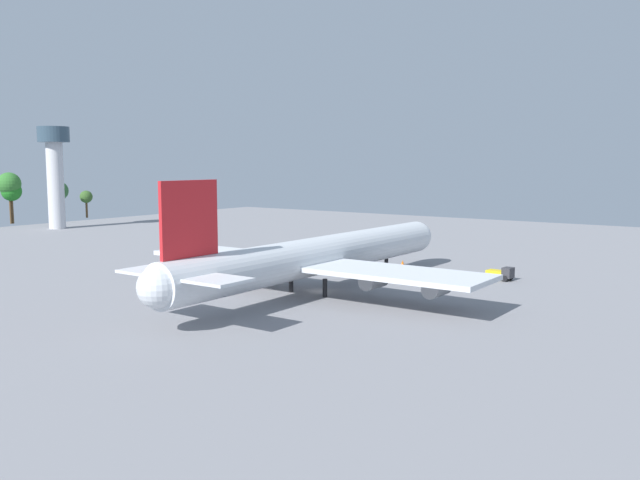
{
  "coord_description": "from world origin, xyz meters",
  "views": [
    {
      "loc": [
        -82.49,
        -58.73,
        19.94
      ],
      "look_at": [
        0.0,
        0.0,
        7.99
      ],
      "focal_mm": 37.28,
      "sensor_mm": 36.0,
      "label": 1
    }
  ],
  "objects_px": {
    "safety_cone_nose": "(403,262)",
    "cargo_airplane": "(318,256)",
    "fuel_truck": "(501,273)",
    "control_tower": "(55,166)",
    "cargo_loader": "(173,265)"
  },
  "relations": [
    {
      "from": "fuel_truck",
      "to": "control_tower",
      "type": "bearing_deg",
      "value": 86.86
    },
    {
      "from": "cargo_airplane",
      "to": "cargo_loader",
      "type": "bearing_deg",
      "value": 89.93
    },
    {
      "from": "control_tower",
      "to": "cargo_airplane",
      "type": "bearing_deg",
      "value": -105.71
    },
    {
      "from": "cargo_airplane",
      "to": "fuel_truck",
      "type": "relative_size",
      "value": 15.35
    },
    {
      "from": "cargo_loader",
      "to": "control_tower",
      "type": "xyz_separation_m",
      "value": [
        33.88,
        88.02,
        17.54
      ]
    },
    {
      "from": "cargo_loader",
      "to": "safety_cone_nose",
      "type": "xyz_separation_m",
      "value": [
        31.81,
        -30.17,
        -0.81
      ]
    },
    {
      "from": "safety_cone_nose",
      "to": "cargo_airplane",
      "type": "bearing_deg",
      "value": -175.58
    },
    {
      "from": "fuel_truck",
      "to": "safety_cone_nose",
      "type": "relative_size",
      "value": 5.43
    },
    {
      "from": "cargo_airplane",
      "to": "cargo_loader",
      "type": "distance_m",
      "value": 32.91
    },
    {
      "from": "safety_cone_nose",
      "to": "control_tower",
      "type": "bearing_deg",
      "value": 89.0
    },
    {
      "from": "cargo_airplane",
      "to": "fuel_truck",
      "type": "height_order",
      "value": "cargo_airplane"
    },
    {
      "from": "fuel_truck",
      "to": "safety_cone_nose",
      "type": "height_order",
      "value": "fuel_truck"
    },
    {
      "from": "cargo_loader",
      "to": "fuel_truck",
      "type": "distance_m",
      "value": 58.28
    },
    {
      "from": "safety_cone_nose",
      "to": "fuel_truck",
      "type": "bearing_deg",
      "value": -104.35
    },
    {
      "from": "cargo_loader",
      "to": "fuel_truck",
      "type": "xyz_separation_m",
      "value": [
        26.21,
        -52.05,
        -0.08
      ]
    }
  ]
}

